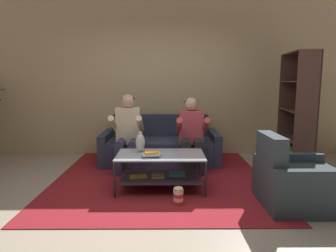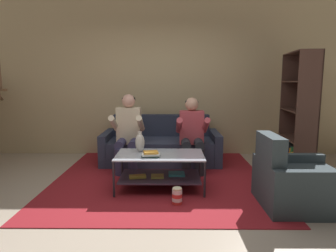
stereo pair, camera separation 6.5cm
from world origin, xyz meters
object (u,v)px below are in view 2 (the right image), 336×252
Objects in this scene: person_seated_right at (192,132)px; vase at (140,142)px; armchair at (296,183)px; couch at (161,147)px; bookshelf at (299,127)px; book_stack at (151,154)px; person_seated_left at (128,130)px; popcorn_tub at (177,196)px; coffee_table at (160,166)px.

vase is (-0.75, -0.69, -0.03)m from person_seated_right.
person_seated_right is 1.78m from armchair.
bookshelf is (2.28, -0.24, 0.39)m from couch.
book_stack is at bearing -93.13° from couch.
person_seated_left is 1.40× the size of armchair.
couch reaches higher than popcorn_tub.
couch is 0.81m from person_seated_right.
book_stack is 2.68m from bookshelf.
person_seated_left is at bearing 113.47° from book_stack.
armchair reaches higher than coffee_table.
coffee_table is at bearing -119.78° from person_seated_right.
couch is 1.77× the size of coffee_table.
bookshelf is at bearing -5.97° from couch.
armchair is (1.08, -1.37, -0.36)m from person_seated_right.
person_seated_right is 1.81m from bookshelf.
bookshelf is at bearing 21.05° from vase.
person_seated_left reaches higher than popcorn_tub.
person_seated_left reaches higher than book_stack.
vase is 1.28× the size of popcorn_tub.
bookshelf reaches higher than armchair.
popcorn_tub is at bearing -100.92° from person_seated_right.
person_seated_right is at bearing 60.22° from coffee_table.
person_seated_left is at bearing -133.94° from couch.
person_seated_right is 1.01m from vase.
book_stack is at bearing -128.78° from coffee_table.
vase is 0.33m from book_stack.
bookshelf is 1.84m from armchair.
bookshelf is at bearing 38.48° from popcorn_tub.
armchair reaches higher than vase.
person_seated_left is 2.80m from bookshelf.
person_seated_right is at bearing 42.68° from vase.
person_seated_left is 4.40× the size of vase.
couch is at bearing 174.03° from bookshelf.
person_seated_left is 1.06× the size of coffee_table.
couch is 2.47m from armchair.
person_seated_right is at bearing -170.90° from bookshelf.
person_seated_left reaches higher than armchair.
couch is 1.88m from popcorn_tub.
popcorn_tub is (-2.04, -1.62, -0.55)m from bookshelf.
bookshelf is 2.18× the size of armchair.
coffee_table is at bearing -88.75° from couch.
couch is 1.07× the size of bookshelf.
couch is at bearing 86.87° from book_stack.
armchair is 1.35m from popcorn_tub.
popcorn_tub is (0.74, -1.34, -0.54)m from person_seated_left.
coffee_table reaches higher than popcorn_tub.
armchair reaches higher than book_stack.
person_seated_right is 1.35× the size of armchair.
person_seated_right is at bearing 58.81° from book_stack.
bookshelf is (2.78, 0.28, 0.01)m from person_seated_left.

